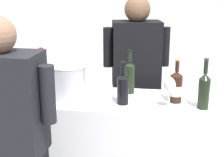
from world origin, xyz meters
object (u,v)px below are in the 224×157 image
object	(u,v)px
wine_bottle_1	(176,87)
person_server	(135,98)
wine_bottle_0	(123,88)
wine_bottle_5	(43,75)
wine_bottle_3	(130,76)
wine_bottle_2	(204,90)
ice_bucket	(68,82)
wine_glass	(170,87)

from	to	relation	value
wine_bottle_1	person_server	world-z (taller)	person_server
wine_bottle_0	wine_bottle_5	world-z (taller)	wine_bottle_5
wine_bottle_3	person_server	size ratio (longest dim) A/B	0.19
wine_bottle_1	wine_bottle_2	size ratio (longest dim) A/B	0.90
ice_bucket	wine_bottle_1	bearing A→B (deg)	2.02
wine_bottle_2	person_server	world-z (taller)	person_server
wine_bottle_5	wine_glass	distance (m)	0.98
wine_bottle_1	wine_glass	bearing A→B (deg)	-112.80
wine_bottle_1	person_server	bearing A→B (deg)	120.84
wine_glass	ice_bucket	size ratio (longest dim) A/B	0.85
wine_bottle_1	wine_bottle_3	world-z (taller)	wine_bottle_3
wine_bottle_1	wine_bottle_2	bearing A→B (deg)	-27.32
wine_bottle_1	wine_bottle_3	xyz separation A→B (m)	(-0.33, 0.15, 0.02)
wine_bottle_5	wine_bottle_0	bearing A→B (deg)	-17.69
wine_bottle_3	wine_glass	xyz separation A→B (m)	(0.29, -0.26, 0.02)
wine_bottle_2	person_server	size ratio (longest dim) A/B	0.20
wine_bottle_3	ice_bucket	xyz separation A→B (m)	(-0.42, -0.18, -0.01)
wine_bottle_0	person_server	world-z (taller)	person_server
wine_glass	wine_bottle_3	bearing A→B (deg)	138.02
ice_bucket	wine_bottle_5	bearing A→B (deg)	148.85
wine_bottle_0	ice_bucket	xyz separation A→B (m)	(-0.39, 0.06, 0.01)
wine_bottle_1	wine_bottle_3	bearing A→B (deg)	155.62
wine_bottle_0	wine_bottle_2	world-z (taller)	wine_bottle_2
wine_bottle_0	person_server	bearing A→B (deg)	86.08
wine_bottle_5	person_server	bearing A→B (deg)	30.93
wine_bottle_0	wine_bottle_2	distance (m)	0.53
wine_bottle_1	person_server	size ratio (longest dim) A/B	0.18
wine_bottle_1	ice_bucket	size ratio (longest dim) A/B	1.24
wine_bottle_3	wine_bottle_5	distance (m)	0.66
wine_bottle_2	wine_bottle_1	bearing A→B (deg)	152.68
wine_bottle_1	wine_glass	distance (m)	0.12
wine_bottle_0	ice_bucket	bearing A→B (deg)	171.92
ice_bucket	wine_bottle_3	bearing A→B (deg)	23.10
wine_glass	ice_bucket	xyz separation A→B (m)	(-0.70, 0.08, -0.02)
wine_bottle_5	wine_glass	size ratio (longest dim) A/B	1.58
wine_bottle_0	wine_glass	size ratio (longest dim) A/B	1.42
wine_bottle_3	person_server	bearing A→B (deg)	87.18
wine_bottle_3	wine_bottle_5	bearing A→B (deg)	-177.36
ice_bucket	person_server	bearing A→B (deg)	51.86
wine_bottle_3	wine_bottle_0	bearing A→B (deg)	-95.68
wine_bottle_1	wine_bottle_5	world-z (taller)	wine_bottle_5
person_server	wine_bottle_2	bearing A→B (deg)	-51.61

